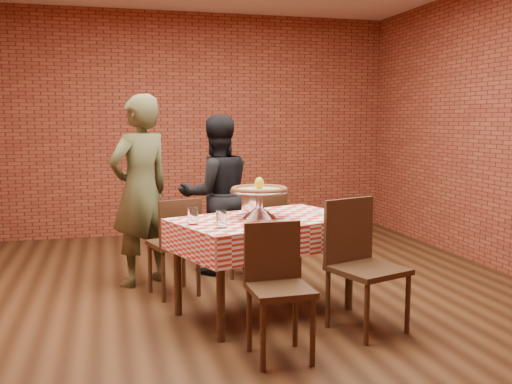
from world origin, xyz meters
TOP-DOWN VIEW (x-y plane):
  - ground at (0.00, 0.00)m, footprint 6.00×6.00m
  - back_wall at (0.00, 3.00)m, footprint 5.50×0.00m
  - table at (0.13, -0.34)m, footprint 1.55×1.22m
  - tablecloth at (0.13, -0.34)m, footprint 1.59×1.26m
  - pizza_stand at (0.10, -0.32)m, footprint 0.66×0.66m
  - pizza at (0.10, -0.32)m, footprint 0.62×0.62m
  - lemon at (0.10, -0.32)m, footprint 0.10×0.10m
  - water_glass_left at (-0.27, -0.66)m, footprint 0.10×0.10m
  - water_glass_right at (-0.45, -0.47)m, footprint 0.10×0.10m
  - side_plate at (0.63, -0.26)m, footprint 0.19×0.19m
  - sweetener_packet_a at (0.77, -0.31)m, footprint 0.06×0.06m
  - sweetener_packet_b at (0.78, -0.27)m, footprint 0.06×0.04m
  - condiment_caddy at (0.08, -0.08)m, footprint 0.13×0.12m
  - chair_near_left at (-0.01, -1.22)m, footprint 0.39×0.39m
  - chair_near_right at (0.74, -0.92)m, footprint 0.58×0.58m
  - chair_far_left at (-0.51, 0.30)m, footprint 0.47×0.47m
  - chair_far_right at (0.30, 0.53)m, footprint 0.53×0.53m
  - diner_olive at (-0.75, 0.71)m, footprint 0.76×0.69m
  - diner_black at (-0.00, 0.93)m, footprint 0.82×0.68m

SIDE VIEW (x-z plane):
  - ground at x=0.00m, z-range 0.00..0.00m
  - table at x=0.13m, z-range 0.00..0.75m
  - chair_near_left at x=-0.01m, z-range 0.00..0.86m
  - chair_far_left at x=-0.51m, z-range 0.00..0.86m
  - chair_far_right at x=0.30m, z-range 0.00..0.88m
  - chair_near_right at x=0.74m, z-range 0.00..0.94m
  - tablecloth at x=0.13m, z-range 0.52..0.76m
  - sweetener_packet_a at x=0.77m, z-range 0.76..0.76m
  - sweetener_packet_b at x=0.78m, z-range 0.76..0.76m
  - side_plate at x=0.63m, z-range 0.76..0.77m
  - diner_black at x=0.00m, z-range 0.00..1.56m
  - water_glass_left at x=-0.27m, z-range 0.76..0.88m
  - water_glass_right at x=-0.45m, z-range 0.76..0.88m
  - condiment_caddy at x=0.08m, z-range 0.76..0.90m
  - pizza_stand at x=0.10m, z-range 0.76..0.97m
  - diner_olive at x=-0.75m, z-range 0.00..1.74m
  - pizza at x=0.10m, z-range 0.96..0.99m
  - lemon at x=0.10m, z-range 0.98..1.08m
  - back_wall at x=0.00m, z-range -1.30..4.20m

